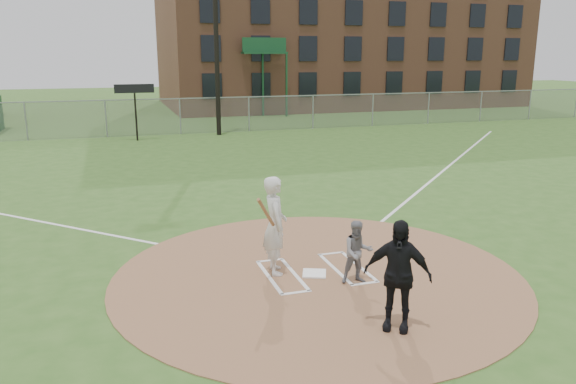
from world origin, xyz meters
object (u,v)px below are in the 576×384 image
object	(u,v)px
batter_at_plate	(275,225)
catcher	(358,252)
umpire	(397,275)
home_plate	(314,273)

from	to	relation	value
batter_at_plate	catcher	bearing A→B (deg)	-35.85
umpire	batter_at_plate	bearing A→B (deg)	146.90
catcher	batter_at_plate	xyz separation A→B (m)	(-1.40, 1.01, 0.39)
catcher	home_plate	bearing A→B (deg)	143.12
home_plate	umpire	size ratio (longest dim) A/B	0.25
home_plate	batter_at_plate	xyz separation A→B (m)	(-0.74, 0.36, 1.01)
home_plate	batter_at_plate	distance (m)	1.30
umpire	batter_at_plate	world-z (taller)	batter_at_plate
catcher	batter_at_plate	distance (m)	1.77
batter_at_plate	umpire	bearing A→B (deg)	-67.83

